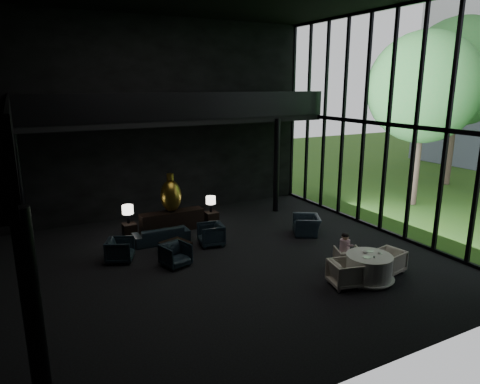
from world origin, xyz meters
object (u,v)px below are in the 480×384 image
sofa (161,233)px  lounge_armchair_west (120,249)px  console (172,221)px  child (345,243)px  side_table_left (130,230)px  coffee_table (176,247)px  table_lamp_right (211,201)px  window_armchair (307,222)px  bronze_urn (171,195)px  lounge_armchair_south (176,254)px  dining_table (369,269)px  side_table_right (211,218)px  dining_chair_east (390,260)px  lounge_armchair_east (211,233)px  table_lamp_left (128,210)px  dining_chair_north (348,258)px  dining_chair_west (345,272)px

sofa → lounge_armchair_west: lounge_armchair_west is taller
console → child: bearing=-57.8°
side_table_left → coffee_table: side_table_left is taller
table_lamp_right → window_armchair: size_ratio=0.60×
bronze_urn → lounge_armchair_south: size_ratio=1.82×
console → dining_table: bearing=-61.9°
lounge_armchair_south → coffee_table: size_ratio=0.98×
coffee_table → console: bearing=73.7°
table_lamp_right → lounge_armchair_south: 4.09m
side_table_right → table_lamp_right: table_lamp_right is taller
bronze_urn → dining_table: bearing=-61.9°
table_lamp_right → lounge_armchair_west: table_lamp_right is taller
side_table_right → dining_chair_east: dining_chair_east is taller
side_table_right → dining_table: (1.93, -6.56, 0.06)m
lounge_armchair_south → coffee_table: (0.35, 1.01, -0.22)m
sofa → lounge_armchair_east: (1.44, -1.06, 0.10)m
side_table_left → dining_table: bearing=-52.3°
lounge_armchair_east → side_table_right: bearing=164.5°
dining_chair_east → table_lamp_left: bearing=-148.2°
coffee_table → dining_chair_north: (4.13, -3.65, 0.17)m
console → lounge_armchair_south: lounge_armchair_south is taller
window_armchair → dining_table: window_armchair is taller
lounge_armchair_west → dining_table: size_ratio=0.58×
table_lamp_left → child: table_lamp_left is taller
lounge_armchair_east → dining_table: 5.37m
sofa → dining_chair_north: size_ratio=2.62×
side_table_left → child: (5.12, -5.63, 0.51)m
side_table_left → window_armchair: size_ratio=0.49×
console → side_table_left: bearing=178.5°
dining_chair_north → lounge_armchair_south: bearing=-7.9°
window_armchair → dining_table: (-0.74, -3.93, -0.13)m
lounge_armchair_south → console: bearing=56.6°
table_lamp_right → dining_chair_west: 6.68m
bronze_urn → side_table_right: bearing=-2.0°
table_lamp_right → lounge_armchair_west: size_ratio=0.74×
bronze_urn → lounge_armchair_south: bronze_urn is taller
console → window_armchair: bearing=-32.0°
lounge_armchair_east → coffee_table: 1.35m
side_table_left → dining_chair_north: 7.73m
lounge_armchair_west → dining_table: bearing=-103.7°
side_table_right → lounge_armchair_south: bearing=-129.7°
sofa → dining_chair_north: 6.40m
table_lamp_right → dining_chair_west: size_ratio=0.75×
dining_chair_west → child: bearing=-27.0°
lounge_armchair_south → lounge_armchair_east: bearing=17.1°
console → dining_chair_east: (4.47, -6.48, -0.02)m
sofa → dining_chair_west: size_ratio=2.17×
coffee_table → dining_chair_east: bearing=-40.6°
table_lamp_left → window_armchair: bearing=-25.6°
sofa → lounge_armchair_east: bearing=144.6°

